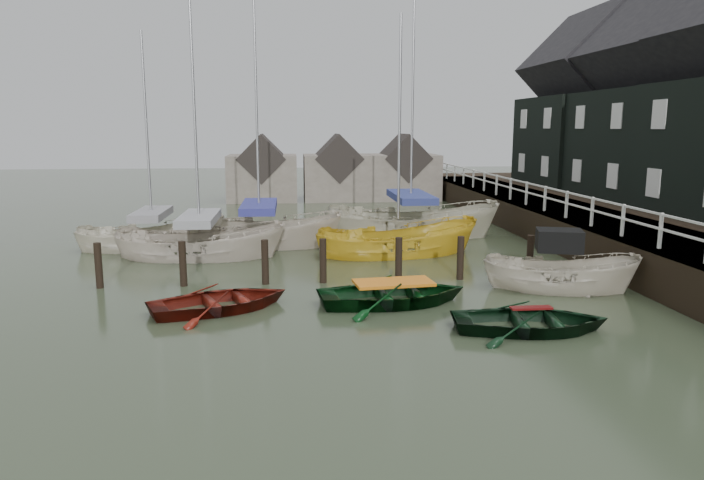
{
  "coord_description": "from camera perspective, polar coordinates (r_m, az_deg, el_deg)",
  "views": [
    {
      "loc": [
        -2.18,
        -16.18,
        4.83
      ],
      "look_at": [
        -0.32,
        2.71,
        1.4
      ],
      "focal_mm": 32.0,
      "sensor_mm": 36.0,
      "label": 1
    }
  ],
  "objects": [
    {
      "name": "mooring_pilings",
      "position": [
        19.69,
        -2.4,
        -2.47
      ],
      "size": [
        13.72,
        0.22,
        1.8
      ],
      "color": "black",
      "rests_on": "ground"
    },
    {
      "name": "rowboat_red",
      "position": [
        17.26,
        -11.81,
        -6.23
      ],
      "size": [
        4.49,
        3.91,
        0.78
      ],
      "primitive_type": "imported",
      "rotation": [
        0.0,
        0.0,
        1.97
      ],
      "color": "#5D160D",
      "rests_on": "ground"
    },
    {
      "name": "sailboat_d",
      "position": [
        28.33,
        5.32,
        0.5
      ],
      "size": [
        8.21,
        4.46,
        12.94
      ],
      "rotation": [
        0.0,
        0.0,
        1.36
      ],
      "color": "beige",
      "rests_on": "ground"
    },
    {
      "name": "rowboat_green",
      "position": [
        17.49,
        3.77,
        -5.81
      ],
      "size": [
        4.44,
        3.39,
        0.86
      ],
      "primitive_type": "imported",
      "rotation": [
        0.0,
        0.0,
        1.68
      ],
      "color": "black",
      "rests_on": "ground"
    },
    {
      "name": "land_strip",
      "position": [
        31.68,
        27.29,
        0.32
      ],
      "size": [
        14.0,
        38.0,
        1.5
      ],
      "primitive_type": "cube",
      "color": "black",
      "rests_on": "ground"
    },
    {
      "name": "sailboat_c",
      "position": [
        24.25,
        4.19,
        -1.25
      ],
      "size": [
        6.73,
        3.31,
        10.12
      ],
      "rotation": [
        0.0,
        0.0,
        1.71
      ],
      "color": "gold",
      "rests_on": "ground"
    },
    {
      "name": "ground",
      "position": [
        17.02,
        1.97,
        -6.25
      ],
      "size": [
        120.0,
        120.0,
        0.0
      ],
      "primitive_type": "plane",
      "color": "#313B26",
      "rests_on": "ground"
    },
    {
      "name": "pier",
      "position": [
        28.95,
        18.18,
        1.55
      ],
      "size": [
        3.04,
        32.0,
        2.7
      ],
      "color": "black",
      "rests_on": "ground"
    },
    {
      "name": "rowboat_dkgreen",
      "position": [
        15.82,
        15.87,
        -7.94
      ],
      "size": [
        4.0,
        3.07,
        0.77
      ],
      "primitive_type": "imported",
      "rotation": [
        0.0,
        0.0,
        1.45
      ],
      "color": "black",
      "rests_on": "ground"
    },
    {
      "name": "sailboat_b",
      "position": [
        26.35,
        -8.36,
        -0.3
      ],
      "size": [
        7.41,
        4.42,
        12.14
      ],
      "rotation": [
        0.0,
        0.0,
        1.29
      ],
      "color": "beige",
      "rests_on": "ground"
    },
    {
      "name": "sailboat_e",
      "position": [
        26.81,
        -17.62,
        -0.49
      ],
      "size": [
        6.25,
        3.82,
        9.63
      ],
      "rotation": [
        0.0,
        0.0,
        1.87
      ],
      "color": "beige",
      "rests_on": "ground"
    },
    {
      "name": "sailboat_a",
      "position": [
        24.26,
        -13.6,
        -1.38
      ],
      "size": [
        6.58,
        2.93,
        11.75
      ],
      "rotation": [
        0.0,
        0.0,
        1.49
      ],
      "color": "beige",
      "rests_on": "ground"
    },
    {
      "name": "motorboat",
      "position": [
        19.8,
        18.31,
        -4.14
      ],
      "size": [
        4.81,
        2.92,
        2.69
      ],
      "rotation": [
        0.0,
        0.0,
        1.28
      ],
      "color": "beige",
      "rests_on": "ground"
    },
    {
      "name": "far_sheds",
      "position": [
        42.39,
        -1.55,
        6.22
      ],
      "size": [
        14.0,
        4.08,
        4.39
      ],
      "color": "#665B51",
      "rests_on": "ground"
    }
  ]
}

